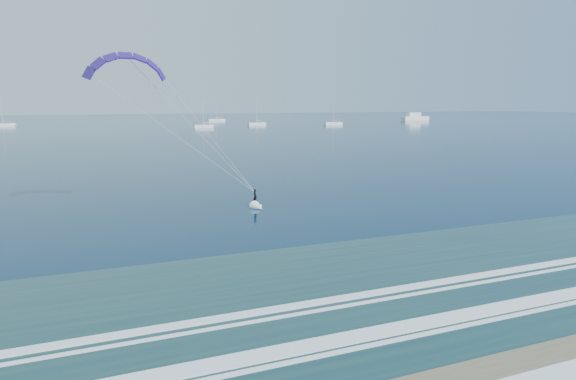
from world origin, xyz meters
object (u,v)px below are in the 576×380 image
Objects in this scene: motor_yacht at (415,117)px; sailboat_6 at (333,123)px; sailboat_2 at (3,125)px; sailboat_5 at (257,124)px; sailboat_4 at (216,120)px; kitesurfer_rig at (194,128)px; sailboat_3 at (203,126)px.

sailboat_6 is at bearing -154.80° from motor_yacht.
sailboat_6 is (133.49, -39.27, -0.00)m from sailboat_2.
motor_yacht is 1.48× the size of sailboat_5.
sailboat_5 is (3.33, -54.99, -0.01)m from sailboat_4.
sailboat_2 reaches higher than sailboat_5.
sailboat_2 is 139.14m from sailboat_6.
sailboat_4 reaches higher than motor_yacht.
motor_yacht is 102.84m from sailboat_5.
motor_yacht is (164.55, 191.53, -5.86)m from kitesurfer_rig.
sailboat_3 is 71.44m from sailboat_4.
kitesurfer_rig is at bearing -110.97° from sailboat_5.
kitesurfer_rig is at bearing -79.75° from sailboat_2.
sailboat_4 is at bearing 119.96° from sailboat_6.
sailboat_4 is at bearing 93.47° from sailboat_5.
sailboat_5 is at bearing -17.23° from sailboat_2.
sailboat_5 is (100.45, -31.16, -0.01)m from sailboat_2.
kitesurfer_rig reaches higher than sailboat_4.
motor_yacht is at bearing 25.20° from sailboat_6.
sailboat_5 reaches higher than motor_yacht.
sailboat_6 is at bearing -13.80° from sailboat_5.
motor_yacht is 200.73m from sailboat_2.
sailboat_4 is (61.09, 223.07, -6.89)m from kitesurfer_rig.
sailboat_3 is 0.87× the size of sailboat_4.
sailboat_3 is at bearing -154.62° from sailboat_5.
sailboat_6 is (-67.09, -31.57, -1.04)m from motor_yacht.
sailboat_3 is at bearing -108.94° from sailboat_4.
sailboat_4 reaches higher than sailboat_6.
sailboat_4 is at bearing 74.68° from kitesurfer_rig.
kitesurfer_rig reaches higher than sailboat_5.
sailboat_5 is at bearing 166.20° from sailboat_6.
sailboat_3 reaches higher than motor_yacht.
kitesurfer_rig is 160.20m from sailboat_3.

